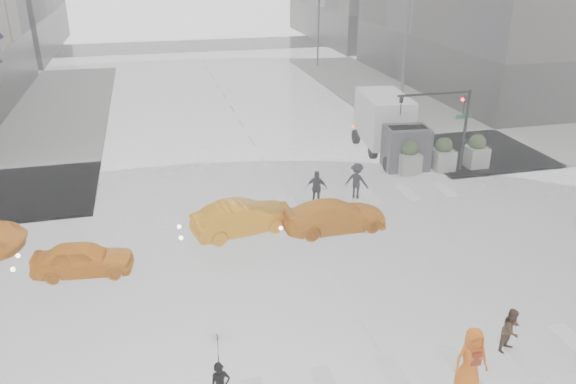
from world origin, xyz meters
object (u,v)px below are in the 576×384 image
object	(u,v)px
taxi_mid	(243,218)
box_truck	(389,126)
traffic_signal_pole	(450,115)
pedestrian_brown	(511,330)
taxi_front	(83,259)
pedestrian_orange	(471,359)

from	to	relation	value
taxi_mid	box_truck	xyz separation A→B (m)	(9.88, 7.59, 1.10)
traffic_signal_pole	pedestrian_brown	distance (m)	14.86
traffic_signal_pole	box_truck	bearing A→B (deg)	118.15
taxi_front	box_truck	distance (m)	18.72
taxi_mid	box_truck	size ratio (longest dim) A/B	0.67
traffic_signal_pole	pedestrian_orange	distance (m)	16.64
pedestrian_orange	taxi_mid	bearing A→B (deg)	116.39
pedestrian_brown	box_truck	size ratio (longest dim) A/B	0.23
pedestrian_orange	box_truck	xyz separation A→B (m)	(5.46, 18.17, 0.85)
taxi_front	pedestrian_orange	bearing A→B (deg)	-122.99
taxi_mid	box_truck	world-z (taller)	box_truck
pedestrian_brown	taxi_front	bearing A→B (deg)	123.63
traffic_signal_pole	pedestrian_orange	size ratio (longest dim) A/B	2.34
taxi_front	taxi_mid	distance (m)	6.53
taxi_front	box_truck	xyz separation A→B (m)	(16.16, 9.36, 1.19)
traffic_signal_pole	taxi_front	size ratio (longest dim) A/B	1.24
pedestrian_orange	taxi_mid	size ratio (longest dim) A/B	0.45
pedestrian_orange	taxi_mid	xyz separation A→B (m)	(-4.42, 10.57, -0.26)
pedestrian_brown	taxi_mid	world-z (taller)	pedestrian_brown
pedestrian_orange	taxi_front	world-z (taller)	pedestrian_orange
traffic_signal_pole	pedestrian_brown	bearing A→B (deg)	-110.85
pedestrian_brown	traffic_signal_pole	bearing A→B (deg)	43.87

